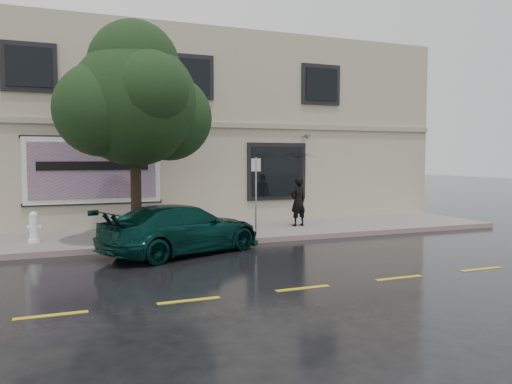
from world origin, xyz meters
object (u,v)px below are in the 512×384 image
object	(u,v)px
car	(182,229)
pedestrian	(298,201)
street_tree	(135,104)
fire_hydrant	(34,227)

from	to	relation	value
car	pedestrian	xyz separation A→B (m)	(4.58, 2.57, 0.34)
car	street_tree	size ratio (longest dim) A/B	0.80
street_tree	fire_hydrant	world-z (taller)	street_tree
pedestrian	street_tree	xyz separation A→B (m)	(-5.52, -1.08, 2.95)
car	pedestrian	size ratio (longest dim) A/B	2.64
car	fire_hydrant	bearing A→B (deg)	34.92
car	fire_hydrant	world-z (taller)	car
pedestrian	fire_hydrant	size ratio (longest dim) A/B	1.96
street_tree	car	bearing A→B (deg)	-57.86
pedestrian	fire_hydrant	world-z (taller)	pedestrian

